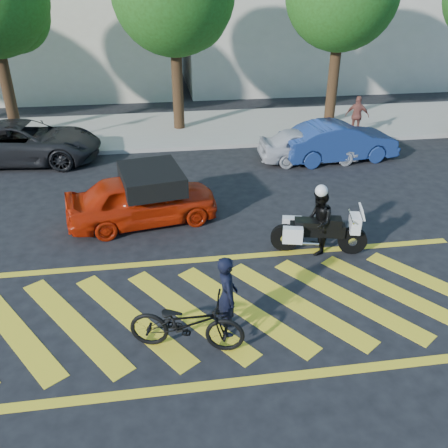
{
  "coord_description": "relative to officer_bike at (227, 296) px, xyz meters",
  "views": [
    {
      "loc": [
        -0.97,
        -7.42,
        5.99
      ],
      "look_at": [
        0.36,
        1.64,
        1.05
      ],
      "focal_mm": 38.0,
      "sensor_mm": 36.0,
      "label": 1
    }
  ],
  "objects": [
    {
      "name": "ground",
      "position": [
        -0.09,
        0.61,
        -0.81
      ],
      "size": [
        90.0,
        90.0,
        0.0
      ],
      "primitive_type": "plane",
      "color": "black",
      "rests_on": "ground"
    },
    {
      "name": "sidewalk",
      "position": [
        -0.09,
        12.61,
        -0.73
      ],
      "size": [
        60.0,
        5.0,
        0.15
      ],
      "primitive_type": "cube",
      "color": "#9E998E",
      "rests_on": "ground"
    },
    {
      "name": "crosswalk",
      "position": [
        -0.12,
        0.61,
        -0.8
      ],
      "size": [
        12.33,
        4.0,
        0.01
      ],
      "color": "yellow",
      "rests_on": "ground"
    },
    {
      "name": "officer_bike",
      "position": [
        0.0,
        0.0,
        0.0
      ],
      "size": [
        0.42,
        0.61,
        1.61
      ],
      "primitive_type": "imported",
      "rotation": [
        0.0,
        0.0,
        1.63
      ],
      "color": "black",
      "rests_on": "ground"
    },
    {
      "name": "bicycle",
      "position": [
        -0.76,
        -0.32,
        -0.27
      ],
      "size": [
        2.16,
        1.2,
        1.07
      ],
      "primitive_type": "imported",
      "rotation": [
        0.0,
        0.0,
        1.32
      ],
      "color": "black",
      "rests_on": "ground"
    },
    {
      "name": "police_motorcycle",
      "position": [
        2.54,
        2.5,
        -0.26
      ],
      "size": [
        2.24,
        0.96,
        1.0
      ],
      "rotation": [
        0.0,
        0.0,
        -0.23
      ],
      "color": "black",
      "rests_on": "ground"
    },
    {
      "name": "officer_moto",
      "position": [
        2.53,
        2.5,
        -0.01
      ],
      "size": [
        0.77,
        0.9,
        1.6
      ],
      "primitive_type": "imported",
      "rotation": [
        0.0,
        0.0,
        -1.8
      ],
      "color": "black",
      "rests_on": "ground"
    },
    {
      "name": "red_convertible",
      "position": [
        -1.54,
        4.62,
        -0.14
      ],
      "size": [
        4.13,
        2.25,
        1.33
      ],
      "primitive_type": "imported",
      "rotation": [
        0.0,
        0.0,
        1.75
      ],
      "color": "red",
      "rests_on": "ground"
    },
    {
      "name": "parked_mid_left",
      "position": [
        -5.59,
        9.81,
        -0.1
      ],
      "size": [
        5.28,
        2.8,
        1.41
      ],
      "primitive_type": "imported",
      "rotation": [
        0.0,
        0.0,
        1.48
      ],
      "color": "black",
      "rests_on": "ground"
    },
    {
      "name": "parked_mid_right",
      "position": [
        4.19,
        8.41,
        -0.21
      ],
      "size": [
        3.53,
        1.47,
        1.19
      ],
      "primitive_type": "imported",
      "rotation": [
        0.0,
        0.0,
        1.55
      ],
      "color": "silver",
      "rests_on": "ground"
    },
    {
      "name": "parked_right",
      "position": [
        5.25,
        8.41,
        -0.14
      ],
      "size": [
        4.18,
        1.78,
        1.34
      ],
      "primitive_type": "imported",
      "rotation": [
        0.0,
        0.0,
        1.66
      ],
      "color": "navy",
      "rests_on": "ground"
    },
    {
      "name": "pedestrian_right",
      "position": [
        6.79,
        10.61,
        0.11
      ],
      "size": [
        0.97,
        0.72,
        1.54
      ],
      "primitive_type": "imported",
      "rotation": [
        0.0,
        0.0,
        2.7
      ],
      "color": "brown",
      "rests_on": "sidewalk"
    }
  ]
}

